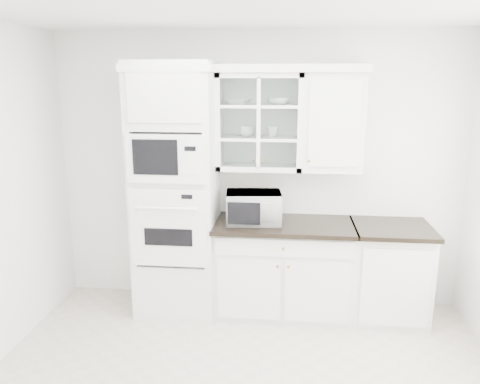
# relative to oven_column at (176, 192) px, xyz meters

# --- Properties ---
(room_shell) EXTENTS (4.00, 3.50, 2.70)m
(room_shell) POSITION_rel_oven_column_xyz_m (0.75, -0.99, 0.58)
(room_shell) COLOR white
(room_shell) RESTS_ON ground
(oven_column) EXTENTS (0.76, 0.68, 2.40)m
(oven_column) POSITION_rel_oven_column_xyz_m (0.00, 0.00, 0.00)
(oven_column) COLOR white
(oven_column) RESTS_ON ground
(base_cabinet_run) EXTENTS (1.32, 0.67, 0.92)m
(base_cabinet_run) POSITION_rel_oven_column_xyz_m (1.03, 0.03, -0.74)
(base_cabinet_run) COLOR white
(base_cabinet_run) RESTS_ON ground
(extra_base_cabinet) EXTENTS (0.72, 0.67, 0.92)m
(extra_base_cabinet) POSITION_rel_oven_column_xyz_m (2.03, 0.03, -0.74)
(extra_base_cabinet) COLOR white
(extra_base_cabinet) RESTS_ON ground
(upper_cabinet_glass) EXTENTS (0.80, 0.33, 0.90)m
(upper_cabinet_glass) POSITION_rel_oven_column_xyz_m (0.78, 0.17, 0.65)
(upper_cabinet_glass) COLOR white
(upper_cabinet_glass) RESTS_ON room_shell
(upper_cabinet_solid) EXTENTS (0.55, 0.33, 0.90)m
(upper_cabinet_solid) POSITION_rel_oven_column_xyz_m (1.46, 0.17, 0.65)
(upper_cabinet_solid) COLOR white
(upper_cabinet_solid) RESTS_ON room_shell
(crown_molding) EXTENTS (2.14, 0.38, 0.07)m
(crown_molding) POSITION_rel_oven_column_xyz_m (0.68, 0.14, 1.14)
(crown_molding) COLOR white
(crown_molding) RESTS_ON room_shell
(countertop_microwave) EXTENTS (0.55, 0.47, 0.30)m
(countertop_microwave) POSITION_rel_oven_column_xyz_m (0.74, 0.01, -0.13)
(countertop_microwave) COLOR white
(countertop_microwave) RESTS_ON base_cabinet_run
(bowl_a) EXTENTS (0.28, 0.28, 0.06)m
(bowl_a) POSITION_rel_oven_column_xyz_m (0.58, 0.15, 0.84)
(bowl_a) COLOR white
(bowl_a) RESTS_ON upper_cabinet_glass
(bowl_b) EXTENTS (0.23, 0.23, 0.06)m
(bowl_b) POSITION_rel_oven_column_xyz_m (0.95, 0.16, 0.84)
(bowl_b) COLOR white
(bowl_b) RESTS_ON upper_cabinet_glass
(cup_a) EXTENTS (0.13, 0.13, 0.10)m
(cup_a) POSITION_rel_oven_column_xyz_m (0.65, 0.18, 0.56)
(cup_a) COLOR white
(cup_a) RESTS_ON upper_cabinet_glass
(cup_b) EXTENTS (0.12, 0.12, 0.10)m
(cup_b) POSITION_rel_oven_column_xyz_m (0.90, 0.18, 0.56)
(cup_b) COLOR white
(cup_b) RESTS_ON upper_cabinet_glass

